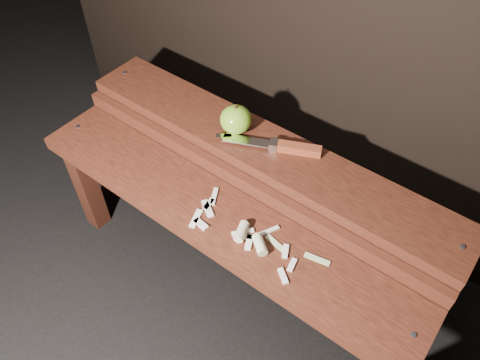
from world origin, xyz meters
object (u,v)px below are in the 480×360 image
Objects in this scene: bench_front_tier at (213,229)px; knife at (285,147)px; bench_rear_tier at (262,167)px; apple at (236,119)px.

knife reaches higher than bench_front_tier.
bench_rear_tier is 4.29× the size of knife.
bench_rear_tier is (0.00, 0.23, 0.06)m from bench_front_tier.
apple reaches higher than bench_rear_tier.
bench_front_tier is 0.23m from bench_rear_tier.
bench_front_tier is at bearing -103.08° from knife.
bench_rear_tier is 12.93× the size of apple.
knife reaches higher than bench_rear_tier.
knife is (0.06, 0.25, 0.16)m from bench_front_tier.
bench_rear_tier is at bearing -158.48° from knife.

